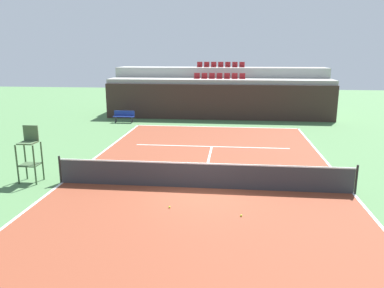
# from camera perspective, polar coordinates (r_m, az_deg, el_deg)

# --- Properties ---
(ground_plane) EXTENTS (80.00, 80.00, 0.00)m
(ground_plane) POSITION_cam_1_polar(r_m,az_deg,el_deg) (14.14, 1.53, -6.71)
(ground_plane) COLOR #477042
(court_surface) EXTENTS (11.00, 24.00, 0.01)m
(court_surface) POSITION_cam_1_polar(r_m,az_deg,el_deg) (14.14, 1.53, -6.69)
(court_surface) COLOR brown
(court_surface) RESTS_ON ground_plane
(baseline_far) EXTENTS (11.00, 0.10, 0.00)m
(baseline_far) POSITION_cam_1_polar(r_m,az_deg,el_deg) (25.66, 3.71, 2.61)
(baseline_far) COLOR white
(baseline_far) RESTS_ON court_surface
(sideline_left) EXTENTS (0.10, 24.00, 0.00)m
(sideline_left) POSITION_cam_1_polar(r_m,az_deg,el_deg) (15.52, -19.06, -5.55)
(sideline_left) COLOR white
(sideline_left) RESTS_ON court_surface
(sideline_right) EXTENTS (0.10, 24.00, 0.00)m
(sideline_right) POSITION_cam_1_polar(r_m,az_deg,el_deg) (14.76, 23.28, -6.92)
(sideline_right) COLOR white
(sideline_right) RESTS_ON court_surface
(service_line_far) EXTENTS (8.26, 0.10, 0.00)m
(service_line_far) POSITION_cam_1_polar(r_m,az_deg,el_deg) (20.24, 3.01, -0.38)
(service_line_far) COLOR white
(service_line_far) RESTS_ON court_surface
(centre_service_line) EXTENTS (0.10, 6.40, 0.00)m
(centre_service_line) POSITION_cam_1_polar(r_m,az_deg,el_deg) (17.16, 2.40, -2.96)
(centre_service_line) COLOR white
(centre_service_line) RESTS_ON court_surface
(back_wall) EXTENTS (17.19, 0.30, 2.64)m
(back_wall) POSITION_cam_1_polar(r_m,az_deg,el_deg) (28.29, 4.02, 6.32)
(back_wall) COLOR #33231E
(back_wall) RESTS_ON ground_plane
(stands_tier_lower) EXTENTS (17.19, 2.40, 2.96)m
(stands_tier_lower) POSITION_cam_1_polar(r_m,az_deg,el_deg) (29.61, 4.13, 6.96)
(stands_tier_lower) COLOR #9E9E99
(stands_tier_lower) RESTS_ON ground_plane
(stands_tier_upper) EXTENTS (17.19, 2.40, 3.75)m
(stands_tier_upper) POSITION_cam_1_polar(r_m,az_deg,el_deg) (31.95, 4.30, 8.16)
(stands_tier_upper) COLOR #9E9E99
(stands_tier_upper) RESTS_ON ground_plane
(seating_row_lower) EXTENTS (3.95, 0.44, 0.44)m
(seating_row_lower) POSITION_cam_1_polar(r_m,az_deg,el_deg) (29.56, 4.19, 10.07)
(seating_row_lower) COLOR maroon
(seating_row_lower) RESTS_ON stands_tier_lower
(seating_row_upper) EXTENTS (3.95, 0.44, 0.44)m
(seating_row_upper) POSITION_cam_1_polar(r_m,az_deg,el_deg) (31.92, 4.37, 11.75)
(seating_row_upper) COLOR maroon
(seating_row_upper) RESTS_ON stands_tier_upper
(tennis_net) EXTENTS (11.08, 0.08, 1.07)m
(tennis_net) POSITION_cam_1_polar(r_m,az_deg,el_deg) (13.97, 1.54, -4.75)
(tennis_net) COLOR black
(tennis_net) RESTS_ON court_surface
(umpire_chair) EXTENTS (0.76, 0.66, 2.20)m
(umpire_chair) POSITION_cam_1_polar(r_m,az_deg,el_deg) (15.82, -23.40, -1.14)
(umpire_chair) COLOR #334C2D
(umpire_chair) RESTS_ON ground_plane
(player_bench) EXTENTS (1.50, 0.40, 0.85)m
(player_bench) POSITION_cam_1_polar(r_m,az_deg,el_deg) (27.65, -10.28, 4.27)
(player_bench) COLOR navy
(player_bench) RESTS_ON ground_plane
(tennis_ball_0) EXTENTS (0.07, 0.07, 0.07)m
(tennis_ball_0) POSITION_cam_1_polar(r_m,az_deg,el_deg) (11.88, 7.46, -10.71)
(tennis_ball_0) COLOR #CCE033
(tennis_ball_0) RESTS_ON court_surface
(tennis_ball_1) EXTENTS (0.07, 0.07, 0.07)m
(tennis_ball_1) POSITION_cam_1_polar(r_m,az_deg,el_deg) (12.40, -3.44, -9.52)
(tennis_ball_1) COLOR #CCE033
(tennis_ball_1) RESTS_ON court_surface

